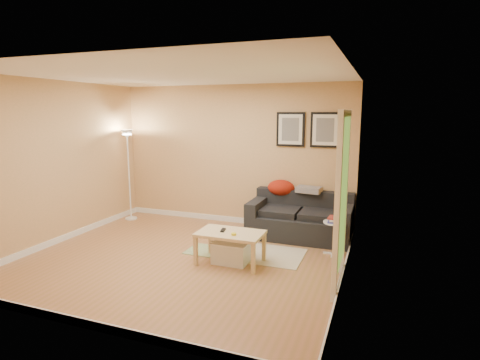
{
  "coord_description": "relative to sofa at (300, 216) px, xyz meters",
  "views": [
    {
      "loc": [
        2.63,
        -4.74,
        2.1
      ],
      "look_at": [
        0.55,
        0.85,
        1.05
      ],
      "focal_mm": 28.96,
      "sensor_mm": 36.0,
      "label": 1
    }
  ],
  "objects": [
    {
      "name": "sofa",
      "position": [
        0.0,
        0.0,
        0.0
      ],
      "size": [
        1.7,
        0.9,
        0.75
      ],
      "primitive_type": null,
      "color": "black",
      "rests_on": "ground"
    },
    {
      "name": "wall_back",
      "position": [
        -1.38,
        0.47,
        0.92
      ],
      "size": [
        4.5,
        0.0,
        4.5
      ],
      "primitive_type": "plane",
      "rotation": [
        1.57,
        0.0,
        0.0
      ],
      "color": "tan",
      "rests_on": "ground"
    },
    {
      "name": "baseboard_back",
      "position": [
        -1.38,
        0.46,
        -0.33
      ],
      "size": [
        4.5,
        0.02,
        0.1
      ],
      "primitive_type": "cube",
      "color": "white",
      "rests_on": "ground"
    },
    {
      "name": "doorway",
      "position": [
        0.82,
        -1.68,
        0.65
      ],
      "size": [
        0.12,
        1.01,
        2.13
      ],
      "primitive_type": null,
      "color": "white",
      "rests_on": "ground"
    },
    {
      "name": "ceiling",
      "position": [
        -1.38,
        -1.53,
        2.23
      ],
      "size": [
        4.5,
        4.5,
        0.0
      ],
      "primitive_type": "plane",
      "rotation": [
        3.14,
        0.0,
        0.0
      ],
      "color": "white",
      "rests_on": "wall_back"
    },
    {
      "name": "baseboard_right",
      "position": [
        0.86,
        -1.53,
        -0.33
      ],
      "size": [
        0.02,
        4.0,
        0.1
      ],
      "primitive_type": "cube",
      "color": "white",
      "rests_on": "ground"
    },
    {
      "name": "wall_front",
      "position": [
        -1.38,
        -3.53,
        0.92
      ],
      "size": [
        4.5,
        0.0,
        4.5
      ],
      "primitive_type": "plane",
      "rotation": [
        -1.57,
        0.0,
        0.0
      ],
      "color": "tan",
      "rests_on": "ground"
    },
    {
      "name": "coffee_table",
      "position": [
        -0.68,
        -1.48,
        -0.15
      ],
      "size": [
        1.04,
        0.82,
        0.45
      ],
      "primitive_type": null,
      "rotation": [
        0.0,
        0.0,
        -0.32
      ],
      "color": "beige",
      "rests_on": "ground"
    },
    {
      "name": "framed_print_right",
      "position": [
        0.3,
        0.45,
        1.43
      ],
      "size": [
        0.5,
        0.04,
        0.6
      ],
      "primitive_type": null,
      "color": "black",
      "rests_on": "wall_back"
    },
    {
      "name": "baseboard_left",
      "position": [
        -3.62,
        -1.53,
        -0.33
      ],
      "size": [
        0.02,
        4.0,
        0.1
      ],
      "primitive_type": "cube",
      "color": "white",
      "rests_on": "ground"
    },
    {
      "name": "red_throw",
      "position": [
        -0.42,
        0.32,
        0.4
      ],
      "size": [
        0.48,
        0.36,
        0.28
      ],
      "primitive_type": null,
      "color": "#9B2A0E",
      "rests_on": "sofa"
    },
    {
      "name": "baseboard_front",
      "position": [
        -1.38,
        -3.52,
        -0.33
      ],
      "size": [
        4.5,
        0.02,
        0.1
      ],
      "primitive_type": "cube",
      "color": "white",
      "rests_on": "ground"
    },
    {
      "name": "remote_control",
      "position": [
        -0.8,
        -1.45,
        0.09
      ],
      "size": [
        0.08,
        0.17,
        0.02
      ],
      "primitive_type": "cube",
      "rotation": [
        0.0,
        0.0,
        0.19
      ],
      "color": "black",
      "rests_on": "coffee_table"
    },
    {
      "name": "area_rug",
      "position": [
        -0.38,
        -1.0,
        -0.37
      ],
      "size": [
        1.25,
        0.85,
        0.01
      ],
      "primitive_type": "cube",
      "color": "beige",
      "rests_on": "ground"
    },
    {
      "name": "green_runner",
      "position": [
        -1.14,
        -1.15,
        -0.37
      ],
      "size": [
        0.7,
        0.5,
        0.01
      ],
      "primitive_type": "cube",
      "color": "#668C4C",
      "rests_on": "ground"
    },
    {
      "name": "storage_bin",
      "position": [
        -0.68,
        -1.45,
        -0.22
      ],
      "size": [
        0.5,
        0.37,
        0.31
      ],
      "primitive_type": null,
      "color": "white",
      "rests_on": "ground"
    },
    {
      "name": "book_stack",
      "position": [
        0.64,
        -0.64,
        0.17
      ],
      "size": [
        0.22,
        0.26,
        0.07
      ],
      "primitive_type": null,
      "rotation": [
        0.0,
        0.0,
        -0.19
      ],
      "color": "navy",
      "rests_on": "side_table"
    },
    {
      "name": "floor_lamp",
      "position": [
        -3.38,
        -0.04,
        0.46
      ],
      "size": [
        0.23,
        0.23,
        1.77
      ],
      "primitive_type": null,
      "color": "white",
      "rests_on": "ground"
    },
    {
      "name": "framed_print_left",
      "position": [
        -0.3,
        0.45,
        1.43
      ],
      "size": [
        0.5,
        0.04,
        0.6
      ],
      "primitive_type": null,
      "color": "black",
      "rests_on": "wall_back"
    },
    {
      "name": "wall_right",
      "position": [
        0.87,
        -1.53,
        0.92
      ],
      "size": [
        0.0,
        4.0,
        4.0
      ],
      "primitive_type": "plane",
      "rotation": [
        1.57,
        0.0,
        -1.57
      ],
      "color": "tan",
      "rests_on": "ground"
    },
    {
      "name": "tape_roll",
      "position": [
        -0.58,
        -1.59,
        0.09
      ],
      "size": [
        0.07,
        0.07,
        0.03
      ],
      "primitive_type": "cylinder",
      "color": "yellow",
      "rests_on": "coffee_table"
    },
    {
      "name": "side_table",
      "position": [
        0.64,
        -0.63,
        -0.12
      ],
      "size": [
        0.33,
        0.33,
        0.51
      ],
      "primitive_type": null,
      "color": "white",
      "rests_on": "ground"
    },
    {
      "name": "floor",
      "position": [
        -1.38,
        -1.53,
        -0.38
      ],
      "size": [
        4.5,
        4.5,
        0.0
      ],
      "primitive_type": "plane",
      "color": "#A26945",
      "rests_on": "ground"
    },
    {
      "name": "wall_left",
      "position": [
        -3.63,
        -1.53,
        0.92
      ],
      "size": [
        0.0,
        4.0,
        4.0
      ],
      "primitive_type": "plane",
      "rotation": [
        1.57,
        0.0,
        1.57
      ],
      "color": "tan",
      "rests_on": "ground"
    },
    {
      "name": "plaid_throw",
      "position": [
        0.09,
        0.28,
        0.41
      ],
      "size": [
        0.45,
        0.32,
        0.1
      ],
      "primitive_type": null,
      "rotation": [
        0.0,
        0.0,
        -0.14
      ],
      "color": "tan",
      "rests_on": "sofa"
    }
  ]
}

